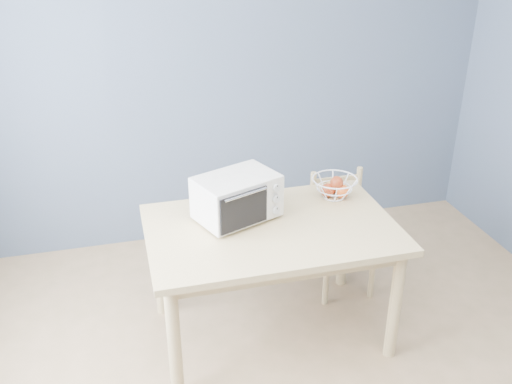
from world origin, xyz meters
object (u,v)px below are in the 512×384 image
object	(u,v)px
dining_table	(271,241)
fruit_basket	(334,187)
toaster_oven	(234,198)
dining_chair	(340,233)

from	to	relation	value
dining_table	fruit_basket	world-z (taller)	fruit_basket
dining_table	toaster_oven	world-z (taller)	toaster_oven
dining_table	toaster_oven	bearing A→B (deg)	145.01
toaster_oven	dining_chair	bearing A→B (deg)	-4.01
toaster_oven	fruit_basket	size ratio (longest dim) A/B	1.52
toaster_oven	dining_chair	size ratio (longest dim) A/B	0.65
dining_table	toaster_oven	xyz separation A→B (m)	(-0.18, 0.13, 0.24)
toaster_oven	fruit_basket	xyz separation A→B (m)	(0.66, 0.12, -0.07)
toaster_oven	dining_table	bearing A→B (deg)	-56.80
dining_chair	toaster_oven	bearing A→B (deg)	-161.64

